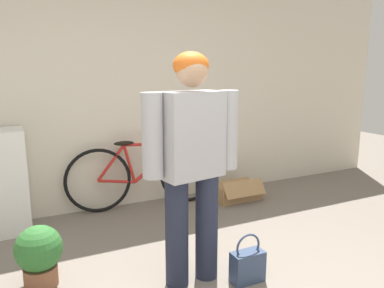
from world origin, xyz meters
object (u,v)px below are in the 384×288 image
Objects in this scene: person at (192,156)px; bicycle at (145,174)px; cardboard_box at (236,191)px; potted_plant at (39,254)px; handbag at (248,265)px.

person is 0.95× the size of bicycle.
person is at bearing -132.42° from cardboard_box.
cardboard_box is 1.22× the size of potted_plant.
bicycle is 3.14× the size of cardboard_box.
potted_plant is (-1.21, -1.19, -0.13)m from bicycle.
potted_plant is at bearing 156.21° from handbag.
cardboard_box is at bearing 37.57° from person.
cardboard_box is (1.07, -0.22, -0.29)m from bicycle.
potted_plant is at bearing -128.73° from bicycle.
handbag reaches higher than cardboard_box.
person is 4.42× the size of handbag.
handbag is 0.67× the size of cardboard_box.
bicycle is at bearing 44.55° from potted_plant.
potted_plant is at bearing 148.20° from person.
handbag is at bearing -23.79° from potted_plant.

